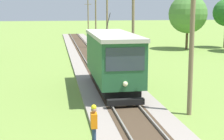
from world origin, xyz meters
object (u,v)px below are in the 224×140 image
(utility_pole_far, at_px, (107,16))
(track_worker, at_px, (94,124))
(red_tram, at_px, (112,59))
(utility_pole_near_tram, at_px, (192,47))
(utility_pole_mid, at_px, (133,24))
(tree_left_near, at_px, (188,14))
(utility_pole_horizon, at_px, (88,17))
(utility_pole_distant, at_px, (96,15))

(utility_pole_far, distance_m, track_worker, 31.12)
(red_tram, relative_size, utility_pole_near_tram, 1.25)
(utility_pole_mid, xyz_separation_m, tree_left_near, (10.31, 12.83, 0.57))
(utility_pole_near_tram, bearing_deg, tree_left_near, 67.95)
(red_tram, relative_size, utility_pole_mid, 1.09)
(utility_pole_mid, height_order, tree_left_near, utility_pole_mid)
(track_worker, bearing_deg, red_tram, 76.42)
(utility_pole_mid, bearing_deg, utility_pole_near_tram, -90.00)
(utility_pole_mid, distance_m, tree_left_near, 16.46)
(utility_pole_horizon, bearing_deg, red_tram, -93.82)
(utility_pole_distant, bearing_deg, utility_pole_horizon, 90.00)
(utility_pole_distant, bearing_deg, tree_left_near, -53.13)
(red_tram, relative_size, utility_pole_far, 1.01)
(utility_pole_mid, height_order, track_worker, utility_pole_mid)
(red_tram, height_order, utility_pole_horizon, utility_pole_horizon)
(red_tram, bearing_deg, utility_pole_far, 81.91)
(utility_pole_mid, xyz_separation_m, utility_pole_far, (0.00, 14.49, 0.33))
(utility_pole_near_tram, distance_m, tree_left_near, 27.48)
(utility_pole_horizon, bearing_deg, utility_pole_distant, -90.00)
(track_worker, xyz_separation_m, tree_left_near, (15.63, 28.81, 3.60))
(utility_pole_horizon, distance_m, track_worker, 55.48)
(utility_pole_horizon, bearing_deg, utility_pole_far, -90.00)
(red_tram, bearing_deg, utility_pole_horizon, 86.18)
(utility_pole_near_tram, height_order, utility_pole_horizon, utility_pole_horizon)
(red_tram, height_order, tree_left_near, tree_left_near)
(utility_pole_distant, relative_size, utility_pole_horizon, 1.19)
(track_worker, bearing_deg, utility_pole_horizon, 85.36)
(utility_pole_mid, height_order, utility_pole_distant, utility_pole_distant)
(utility_pole_far, xyz_separation_m, tree_left_near, (10.31, -1.66, 0.24))
(utility_pole_near_tram, bearing_deg, utility_pole_horizon, 90.00)
(utility_pole_near_tram, bearing_deg, track_worker, -147.71)
(utility_pole_distant, bearing_deg, utility_pole_mid, -90.00)
(utility_pole_near_tram, bearing_deg, utility_pole_far, 90.00)
(utility_pole_near_tram, xyz_separation_m, utility_pole_mid, (0.00, 12.62, 0.49))
(red_tram, height_order, utility_pole_distant, utility_pole_distant)
(utility_pole_far, height_order, utility_pole_horizon, utility_pole_far)
(utility_pole_mid, relative_size, utility_pole_far, 0.92)
(red_tram, xyz_separation_m, utility_pole_near_tram, (3.11, -5.26, 1.32))
(utility_pole_near_tram, xyz_separation_m, track_worker, (-5.33, -3.37, -2.53))
(utility_pole_mid, distance_m, track_worker, 17.12)
(utility_pole_horizon, xyz_separation_m, tree_left_near, (10.31, -26.35, 1.06))
(red_tram, distance_m, utility_pole_distant, 34.13)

